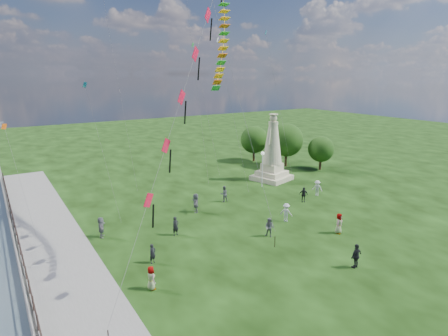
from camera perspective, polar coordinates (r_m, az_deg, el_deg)
ground at (r=61.97m, az=29.77°, el=-0.23°), size 106.50×160.00×0.60m
waterfront at (r=29.57m, az=-25.90°, el=-13.82°), size 200.00×200.00×1.51m
statue at (r=47.30m, az=7.37°, el=1.90°), size 5.07×5.07×8.35m
lamppost at (r=44.25m, az=5.88°, el=0.98°), size 0.39×0.39×4.26m
tree_row at (r=55.22m, az=8.93°, el=3.97°), size 8.68×13.02×6.23m
person_0 at (r=27.68m, az=-10.83°, el=-12.68°), size 0.61×0.50×1.44m
person_1 at (r=31.38m, az=6.94°, el=-9.00°), size 0.84×0.93×1.63m
person_2 at (r=34.71m, az=9.47°, el=-6.69°), size 1.07×1.25×1.73m
person_3 at (r=28.06m, az=19.51°, el=-12.52°), size 1.08×0.60×1.78m
person_4 at (r=33.22m, az=17.10°, el=-8.09°), size 1.00×0.83×1.76m
person_5 at (r=32.69m, az=-18.21°, el=-8.56°), size 1.19×1.76×1.75m
person_6 at (r=31.69m, az=-7.38°, el=-8.77°), size 0.66×0.49×1.63m
person_7 at (r=39.38m, az=-0.01°, el=-3.96°), size 0.88×0.60×1.71m
person_8 at (r=42.58m, az=14.02°, el=-2.98°), size 1.08×1.25×1.73m
person_9 at (r=40.20m, az=12.01°, el=-3.98°), size 1.05×0.93×1.60m
person_10 at (r=24.64m, az=-11.05°, el=-16.14°), size 0.53×0.80×1.55m
person_11 at (r=36.57m, az=-4.33°, el=-5.30°), size 1.33×1.90×1.89m
red_kite_train at (r=24.74m, az=-5.56°, el=12.92°), size 12.54×9.35×20.29m
small_kites at (r=43.59m, az=-8.32°, el=16.02°), size 30.39×14.32×31.18m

